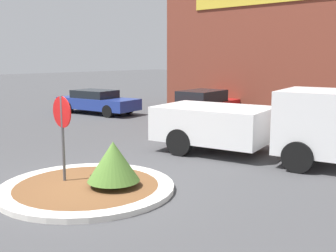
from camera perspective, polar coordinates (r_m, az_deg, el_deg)
The scene contains 8 objects.
ground_plane at distance 10.14m, azimuth -10.92°, elevation -8.54°, with size 120.00×120.00×0.00m, color #474749.
traffic_island at distance 10.12m, azimuth -10.93°, elevation -8.20°, with size 4.09×4.09×0.13m.
stop_sign at distance 10.28m, azimuth -14.12°, elevation 0.34°, with size 0.75×0.07×2.19m.
island_shrub at distance 9.76m, azimuth -7.42°, elevation -4.75°, with size 1.21×1.21×1.06m.
utility_truck at distance 13.21m, azimuth 11.87°, elevation 0.37°, with size 6.30×3.57×2.15m.
storefront_building at distance 22.65m, azimuth 19.28°, elevation 9.65°, with size 14.95×6.07×6.72m.
parked_sedan_blue at distance 23.04m, azimuth -9.55°, elevation 3.31°, with size 4.85×2.61×1.27m.
parked_sedan_red at distance 20.05m, azimuth 4.87°, elevation 2.75°, with size 2.37×4.83×1.49m.
Camera 1 is at (7.98, -5.42, 3.12)m, focal length 45.00 mm.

